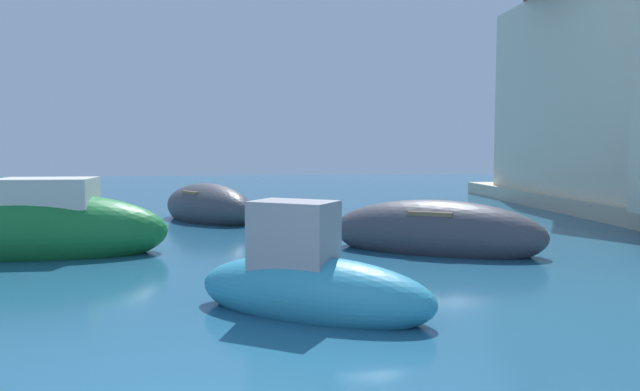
{
  "coord_description": "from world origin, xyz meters",
  "views": [
    {
      "loc": [
        0.53,
        -4.31,
        2.09
      ],
      "look_at": [
        2.21,
        11.6,
        0.8
      ],
      "focal_mm": 34.05,
      "sensor_mm": 36.0,
      "label": 1
    }
  ],
  "objects_px": {
    "moored_boat_2": "(208,207)",
    "waterfront_building_annex": "(629,76)",
    "moored_boat_0": "(26,230)",
    "moored_boat_5": "(309,284)",
    "moored_boat_1": "(436,233)"
  },
  "relations": [
    {
      "from": "moored_boat_1",
      "to": "waterfront_building_annex",
      "type": "xyz_separation_m",
      "value": [
        8.91,
        7.68,
        4.09
      ]
    },
    {
      "from": "moored_boat_0",
      "to": "waterfront_building_annex",
      "type": "relative_size",
      "value": 0.52
    },
    {
      "from": "moored_boat_0",
      "to": "moored_boat_2",
      "type": "xyz_separation_m",
      "value": [
        3.06,
        5.15,
        -0.11
      ]
    },
    {
      "from": "moored_boat_0",
      "to": "moored_boat_2",
      "type": "height_order",
      "value": "moored_boat_0"
    },
    {
      "from": "waterfront_building_annex",
      "to": "moored_boat_5",
      "type": "bearing_deg",
      "value": -134.71
    },
    {
      "from": "moored_boat_0",
      "to": "waterfront_building_annex",
      "type": "bearing_deg",
      "value": -157.47
    },
    {
      "from": "moored_boat_5",
      "to": "moored_boat_0",
      "type": "bearing_deg",
      "value": 168.01
    },
    {
      "from": "moored_boat_0",
      "to": "moored_boat_1",
      "type": "xyz_separation_m",
      "value": [
        8.0,
        -0.44,
        -0.12
      ]
    },
    {
      "from": "moored_boat_2",
      "to": "moored_boat_0",
      "type": "bearing_deg",
      "value": 112.35
    },
    {
      "from": "moored_boat_0",
      "to": "waterfront_building_annex",
      "type": "xyz_separation_m",
      "value": [
        16.9,
        7.24,
        3.97
      ]
    },
    {
      "from": "moored_boat_1",
      "to": "moored_boat_2",
      "type": "distance_m",
      "value": 7.46
    },
    {
      "from": "moored_boat_5",
      "to": "waterfront_building_annex",
      "type": "relative_size",
      "value": 0.31
    },
    {
      "from": "moored_boat_5",
      "to": "waterfront_building_annex",
      "type": "distance_m",
      "value": 17.28
    },
    {
      "from": "moored_boat_1",
      "to": "moored_boat_2",
      "type": "height_order",
      "value": "moored_boat_2"
    },
    {
      "from": "moored_boat_2",
      "to": "waterfront_building_annex",
      "type": "relative_size",
      "value": 0.37
    }
  ]
}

